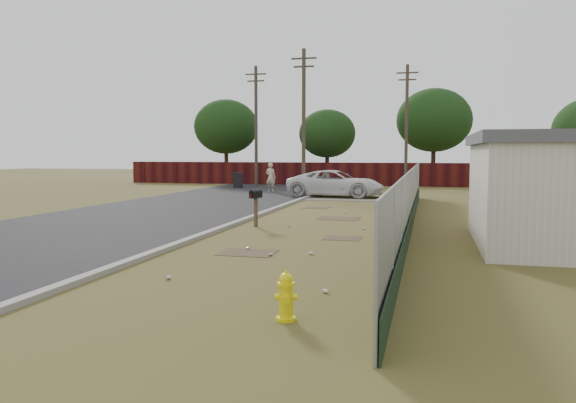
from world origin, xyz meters
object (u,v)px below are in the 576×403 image
(mailbox, at_px, (256,197))
(trash_bin, at_px, (238,180))
(pedestrian, at_px, (271,177))
(pickup_truck, at_px, (336,183))
(fire_hydrant, at_px, (286,297))

(mailbox, bearing_deg, trash_bin, 110.83)
(mailbox, bearing_deg, pedestrian, 104.15)
(trash_bin, bearing_deg, pedestrian, -45.30)
(mailbox, bearing_deg, pickup_truck, 87.66)
(fire_hydrant, relative_size, trash_bin, 0.70)
(mailbox, distance_m, trash_bin, 21.66)
(fire_hydrant, xyz_separation_m, mailbox, (-3.72, 10.35, 0.66))
(fire_hydrant, distance_m, pickup_truck, 24.38)
(fire_hydrant, distance_m, trash_bin, 32.65)
(pickup_truck, xyz_separation_m, pedestrian, (-4.78, 2.90, 0.18))
(mailbox, xyz_separation_m, pickup_truck, (0.56, 13.82, -0.25))
(fire_hydrant, height_order, pickup_truck, pickup_truck)
(mailbox, distance_m, pedestrian, 17.24)
(fire_hydrant, bearing_deg, pedestrian, 106.34)
(mailbox, relative_size, pickup_truck, 0.23)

